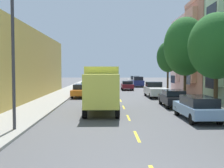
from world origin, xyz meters
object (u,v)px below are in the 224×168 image
Objects in this scene: parked_wagon_orange at (81,90)px; parked_sedan_black at (173,98)px; parked_wagon_red at (94,81)px; parked_wagon_teal at (92,82)px; parked_pickup_white at (155,90)px; street_tree_third at (185,47)px; parked_suv_navy at (138,82)px; parked_wagon_sky at (197,107)px; parked_suv_silver at (135,80)px; moving_burgundy_sedan at (127,85)px; delivery_box_truck at (102,86)px; parked_suv_forest at (88,83)px; street_lamp at (16,48)px; street_tree_farthest at (168,57)px; street_tree_second at (217,46)px.

parked_sedan_black is at bearing -43.76° from parked_wagon_orange.
parked_wagon_red and parked_wagon_teal have the same top height.
parked_sedan_black is 8.29m from parked_pickup_white.
street_tree_third is at bearing -68.75° from parked_wagon_teal.
parked_suv_navy is 19.46m from parked_pickup_white.
parked_sedan_black is at bearing 89.72° from parked_wagon_sky.
parked_suv_silver is 13.90m from moving_burgundy_sedan.
parked_wagon_orange is at bearing 103.22° from delivery_box_truck.
street_tree_third is at bearing -72.33° from parked_wagon_red.
street_lamp is at bearing -92.84° from parked_suv_forest.
parked_wagon_sky is (0.02, -14.57, -0.02)m from parked_pickup_white.
parked_wagon_teal is at bearing 90.11° from parked_suv_forest.
parked_suv_forest is at bearing 137.92° from street_tree_farthest.
delivery_box_truck reaches higher than parked_pickup_white.
parked_suv_forest is at bearing 113.34° from street_tree_second.
parked_suv_forest is 15.01m from parked_suv_silver.
street_tree_second is 1.50× the size of parked_wagon_sky.
parked_pickup_white is at bearing -78.08° from moving_burgundy_sedan.
parked_wagon_red is at bearing 89.91° from parked_wagon_orange.
delivery_box_truck is at bearing -85.60° from parked_wagon_teal.
street_tree_farthest is at bearing 90.00° from street_tree_third.
street_tree_third is 1.74× the size of parked_wagon_orange.
parked_suv_silver is at bearing 80.17° from delivery_box_truck.
parked_wagon_teal is at bearing 110.28° from parked_pickup_white.
street_tree_farthest is at bearing 60.00° from delivery_box_truck.
moving_burgundy_sedan is (7.75, 29.11, -3.47)m from street_lamp.
parked_pickup_white reaches higher than parked_sedan_black.
street_tree_second is 1.46× the size of parked_suv_silver.
parked_suv_navy is 1.00× the size of parked_suv_silver.
parked_sedan_black is 38.52m from parked_wagon_red.
parked_suv_navy is 27.75m from parked_sedan_black.
moving_burgundy_sedan is (-2.42, 11.45, -0.08)m from parked_pickup_white.
parked_wagon_sky is at bearing -96.92° from street_tree_farthest.
parked_wagon_orange is (-0.05, -29.26, 0.00)m from parked_wagon_red.
street_lamp is 1.50× the size of parked_wagon_teal.
parked_wagon_orange is 1.01× the size of parked_wagon_sky.
parked_wagon_red is 5.79m from parked_wagon_teal.
parked_suv_silver is at bearing 79.00° from moving_burgundy_sedan.
parked_wagon_orange is (-10.78, 4.44, -4.67)m from street_tree_third.
street_tree_second reaches higher than parked_wagon_orange.
street_tree_farthest is at bearing -60.83° from moving_burgundy_sedan.
street_tree_third is 11.08m from delivery_box_truck.
parked_wagon_red is (0.10, 16.26, -0.18)m from parked_suv_forest.
street_tree_farthest is 24.26m from street_lamp.
street_tree_farthest reaches higher than parked_wagon_teal.
parked_sedan_black is (8.71, -21.29, -0.24)m from parked_suv_forest.
parked_sedan_black is at bearing 23.98° from delivery_box_truck.
street_tree_farthest is 1.40× the size of parked_wagon_orange.
street_lamp is at bearing -121.92° from delivery_box_truck.
street_tree_third is 18.13m from street_lamp.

